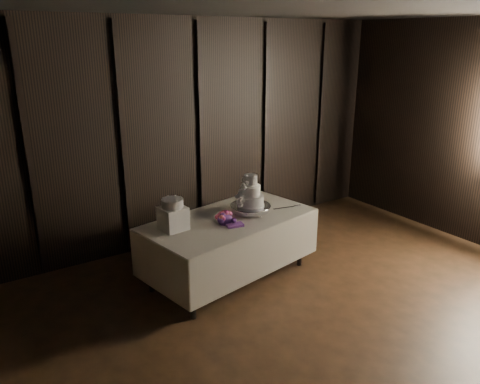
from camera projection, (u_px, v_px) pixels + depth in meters
The scene contains 8 objects.
room at pixel (419, 205), 3.62m from camera, with size 6.08×7.08×3.08m.
display_table at pixel (229, 245), 5.48m from camera, with size 2.14×1.38×0.76m.
cake_stand at pixel (250, 209), 5.53m from camera, with size 0.48×0.48×0.09m, color silver.
wedding_cake at pixel (249, 194), 5.44m from camera, with size 0.35×0.31×0.37m.
bouquet at pixel (225, 218), 5.19m from camera, with size 0.30×0.40×0.19m, color #E9527C, non-canonical shape.
box_pedestal at pixel (173, 218), 5.03m from camera, with size 0.26×0.26×0.25m, color white.
small_cake at pixel (172, 203), 4.97m from camera, with size 0.23×0.23×0.09m, color white.
cake_knife at pixel (284, 208), 5.68m from camera, with size 0.37×0.02×0.01m, color silver.
Camera 1 is at (-3.04, -2.07, 2.74)m, focal length 35.00 mm.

